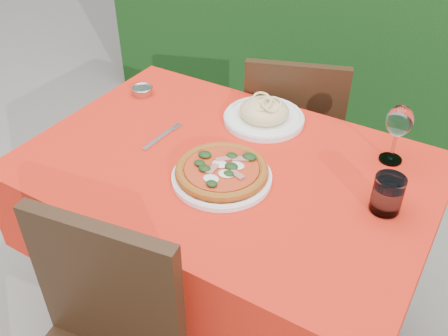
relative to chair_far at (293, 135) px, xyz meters
The scene contains 9 objects.
ground 0.79m from the chair_far, 86.93° to the right, with size 60.00×60.00×0.00m, color slate.
dining_table 0.61m from the chair_far, 86.93° to the right, with size 1.26×0.86×0.75m.
chair_far is the anchor object (origin of this frame).
pizza_plate 0.74m from the chair_far, 84.77° to the right, with size 0.35×0.35×0.06m.
pasta_plate 0.43m from the chair_far, 87.18° to the right, with size 0.28×0.28×0.08m.
water_glass 0.82m from the chair_far, 47.55° to the right, with size 0.08×0.08×0.11m.
wine_glass 0.69m from the chair_far, 34.97° to the right, with size 0.08×0.08×0.20m.
fork 0.70m from the chair_far, 110.55° to the right, with size 0.03×0.21×0.01m, color silver.
steel_ramekin 0.67m from the chair_far, 140.22° to the right, with size 0.07×0.07×0.03m, color #B1B1B8.
Camera 1 is at (0.64, -1.08, 1.67)m, focal length 40.00 mm.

